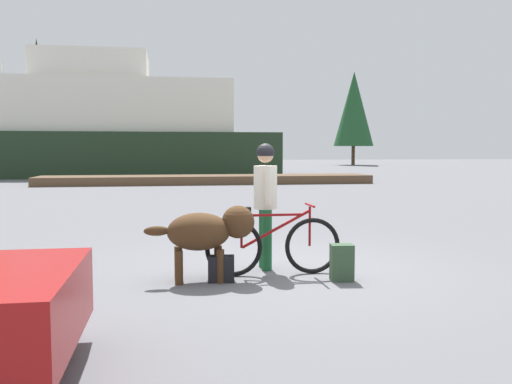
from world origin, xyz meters
The scene contains 13 objects.
ground_plane centered at (0.00, 0.00, 0.00)m, with size 160.00×160.00×0.00m, color slate.
bicycle centered at (-0.16, -0.29, 0.40)m, with size 1.79×0.44×0.93m.
person_cyclist centered at (-0.18, 0.12, 1.04)m, with size 0.32×0.53×1.72m.
dog centered at (-1.01, -0.45, 0.63)m, with size 1.37×0.55×0.94m.
backpack centered at (0.64, -0.72, 0.23)m, with size 0.28×0.20×0.46m, color #334C33.
handbag_pannier centered at (-0.86, -0.54, 0.16)m, with size 0.32×0.18×0.33m, color black.
dock_pier centered at (0.37, 19.00, 0.20)m, with size 15.80×2.42×0.40m, color brown.
ferry_boat centered at (-8.80, 28.87, 2.86)m, with size 28.38×8.74×8.27m.
sailboat_moored centered at (-12.74, 33.24, 0.48)m, with size 8.56×2.40×7.86m.
pine_tree_far_left centered at (-13.55, 47.32, 7.47)m, with size 2.87×2.87×12.06m.
pine_tree_center centered at (-3.59, 47.57, 6.17)m, with size 3.80×3.80×10.22m.
pine_tree_far_right centered at (18.04, 48.50, 5.94)m, with size 4.21×4.21×9.88m.
pine_tree_mid_back centered at (-4.03, 50.80, 6.14)m, with size 3.26×3.26×10.07m.
Camera 1 is at (-1.49, -7.16, 1.64)m, focal length 38.14 mm.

